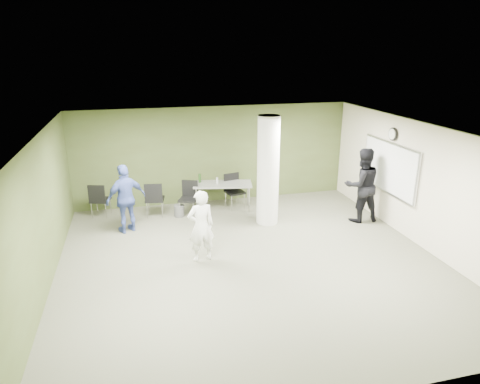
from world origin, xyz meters
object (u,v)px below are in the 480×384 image
object	(u,v)px
woman_white	(201,226)
chair_back_left	(99,198)
folding_table	(222,185)
man_black	(362,185)
man_blue	(126,199)

from	to	relation	value
woman_white	chair_back_left	bearing A→B (deg)	-62.85
chair_back_left	woman_white	bearing A→B (deg)	142.95
folding_table	man_black	size ratio (longest dim) A/B	0.88
chair_back_left	man_blue	xyz separation A→B (m)	(0.73, -1.16, 0.31)
woman_white	man_blue	xyz separation A→B (m)	(-1.53, 1.97, 0.07)
chair_back_left	woman_white	world-z (taller)	woman_white
woman_white	folding_table	bearing A→B (deg)	-118.78
folding_table	chair_back_left	world-z (taller)	folding_table
man_black	man_blue	world-z (taller)	man_black
folding_table	chair_back_left	distance (m)	3.33
folding_table	man_black	distance (m)	3.76
folding_table	woman_white	world-z (taller)	woman_white
chair_back_left	woman_white	size ratio (longest dim) A/B	0.59
folding_table	chair_back_left	bearing A→B (deg)	-172.69
folding_table	man_blue	bearing A→B (deg)	-149.01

